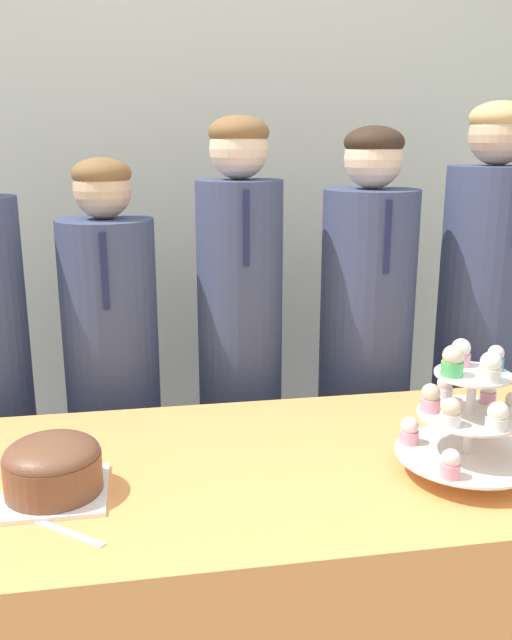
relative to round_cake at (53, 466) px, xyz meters
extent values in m
cube|color=silver|center=(0.48, 1.42, 0.58)|extent=(9.00, 0.06, 2.70)
cube|color=#EF9951|center=(0.48, 0.06, -0.42)|extent=(1.75, 0.77, 0.71)
cube|color=white|center=(0.00, 0.00, -0.06)|extent=(0.22, 0.22, 0.01)
cylinder|color=brown|center=(0.00, 0.00, -0.02)|extent=(0.20, 0.20, 0.08)
ellipsoid|color=brown|center=(0.00, 0.00, 0.03)|extent=(0.20, 0.20, 0.07)
cube|color=silver|center=(0.04, -0.15, -0.06)|extent=(0.15, 0.13, 0.00)
cube|color=black|center=(-0.06, -0.07, -0.06)|extent=(0.07, 0.07, 0.01)
cylinder|color=silver|center=(0.90, -0.06, 0.05)|extent=(0.02, 0.02, 0.24)
cylinder|color=silver|center=(0.90, -0.06, -0.02)|extent=(0.32, 0.32, 0.01)
cylinder|color=silver|center=(0.90, -0.06, 0.08)|extent=(0.23, 0.23, 0.01)
cylinder|color=silver|center=(0.90, -0.06, 0.17)|extent=(0.17, 0.17, 0.01)
cylinder|color=#E5333D|center=(0.99, 0.03, 0.00)|extent=(0.05, 0.05, 0.03)
sphere|color=silver|center=(0.99, 0.03, 0.02)|extent=(0.04, 0.04, 0.04)
cylinder|color=pink|center=(0.80, 0.02, 0.00)|extent=(0.04, 0.04, 0.03)
sphere|color=silver|center=(0.80, 0.02, 0.03)|extent=(0.04, 0.04, 0.04)
cylinder|color=pink|center=(0.82, -0.16, 0.00)|extent=(0.04, 0.04, 0.03)
sphere|color=silver|center=(0.82, -0.16, 0.03)|extent=(0.04, 0.04, 0.04)
cylinder|color=pink|center=(0.82, -0.03, 0.09)|extent=(0.04, 0.04, 0.03)
sphere|color=beige|center=(0.82, -0.03, 0.12)|extent=(0.04, 0.04, 0.04)
cylinder|color=white|center=(0.83, -0.11, 0.09)|extent=(0.04, 0.04, 0.03)
sphere|color=beige|center=(0.83, -0.11, 0.12)|extent=(0.04, 0.04, 0.04)
cylinder|color=white|center=(0.92, -0.14, 0.09)|extent=(0.05, 0.05, 0.03)
sphere|color=white|center=(0.92, -0.14, 0.12)|extent=(0.04, 0.04, 0.04)
cylinder|color=pink|center=(0.97, 0.00, 0.09)|extent=(0.04, 0.04, 0.03)
sphere|color=#F4E5C6|center=(0.97, 0.00, 0.11)|extent=(0.03, 0.03, 0.03)
cylinder|color=white|center=(0.88, 0.03, 0.09)|extent=(0.04, 0.04, 0.03)
sphere|color=silver|center=(0.88, 0.03, 0.12)|extent=(0.04, 0.04, 0.04)
cylinder|color=#3893DB|center=(0.96, -0.05, 0.19)|extent=(0.04, 0.04, 0.03)
sphere|color=silver|center=(0.96, -0.05, 0.21)|extent=(0.04, 0.04, 0.04)
cylinder|color=pink|center=(0.90, 0.00, 0.19)|extent=(0.04, 0.04, 0.03)
sphere|color=white|center=(0.90, 0.00, 0.21)|extent=(0.04, 0.04, 0.04)
cylinder|color=#4CB766|center=(0.85, -0.06, 0.19)|extent=(0.05, 0.05, 0.03)
sphere|color=beige|center=(0.85, -0.06, 0.22)|extent=(0.05, 0.05, 0.05)
cylinder|color=white|center=(0.91, -0.11, 0.19)|extent=(0.05, 0.05, 0.03)
sphere|color=white|center=(0.91, -0.11, 0.21)|extent=(0.04, 0.04, 0.04)
cylinder|color=#384266|center=(0.10, 0.72, -0.17)|extent=(0.29, 0.29, 1.21)
sphere|color=#D6AD89|center=(0.10, 0.72, 0.52)|extent=(0.17, 0.17, 0.17)
ellipsoid|color=brown|center=(0.10, 0.72, 0.57)|extent=(0.17, 0.17, 0.09)
cube|color=#191E47|center=(0.10, 0.57, 0.31)|extent=(0.02, 0.01, 0.22)
cylinder|color=#384266|center=(0.51, 0.72, -0.11)|extent=(0.27, 0.27, 1.32)
sphere|color=beige|center=(0.51, 0.72, 0.64)|extent=(0.18, 0.18, 0.18)
ellipsoid|color=brown|center=(0.51, 0.72, 0.69)|extent=(0.18, 0.18, 0.10)
cube|color=#191E47|center=(0.51, 0.58, 0.42)|extent=(0.02, 0.01, 0.22)
cylinder|color=#384266|center=(0.93, 0.72, -0.13)|extent=(0.31, 0.31, 1.28)
sphere|color=beige|center=(0.93, 0.72, 0.61)|extent=(0.18, 0.18, 0.18)
ellipsoid|color=#332319|center=(0.93, 0.72, 0.66)|extent=(0.19, 0.19, 0.10)
cube|color=#191E47|center=(0.93, 0.56, 0.38)|extent=(0.02, 0.01, 0.22)
cylinder|color=#384266|center=(1.34, 0.72, -0.09)|extent=(0.31, 0.31, 1.35)
sphere|color=#D6AD89|center=(1.34, 0.72, 0.68)|extent=(0.19, 0.19, 0.19)
ellipsoid|color=tan|center=(1.34, 0.72, 0.73)|extent=(0.19, 0.19, 0.10)
camera|label=1|loc=(0.20, -1.35, 0.66)|focal=38.00mm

